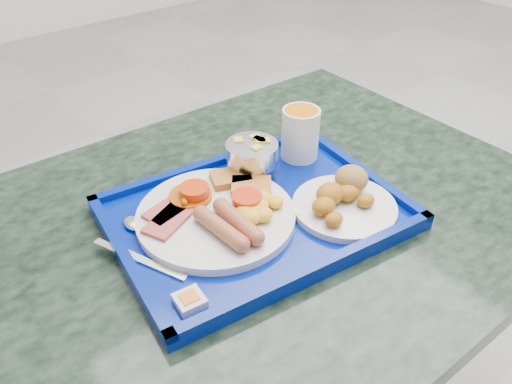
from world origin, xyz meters
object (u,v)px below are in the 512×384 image
main_plate (221,212)px  fruit_bowl (252,154)px  juice_cup (300,132)px  bread_plate (344,199)px  table (232,301)px  tray (256,214)px

main_plate → fruit_bowl: 0.14m
main_plate → juice_cup: size_ratio=2.60×
bread_plate → table: bearing=147.8°
fruit_bowl → juice_cup: size_ratio=0.95×
table → fruit_bowl: (0.11, 0.07, 0.24)m
fruit_bowl → juice_cup: juice_cup is taller
bread_plate → juice_cup: size_ratio=1.75×
fruit_bowl → juice_cup: 0.11m
table → juice_cup: (0.22, 0.06, 0.25)m
table → main_plate: bearing=154.9°
fruit_bowl → table: bearing=-146.9°
main_plate → table: bearing=-25.1°
table → juice_cup: size_ratio=12.06×
tray → main_plate: main_plate is taller
juice_cup → fruit_bowl: bearing=173.4°
tray → main_plate: 0.06m
table → bread_plate: bread_plate is taller
tray → bread_plate: 0.15m
tray → bread_plate: size_ratio=2.96×
main_plate → juice_cup: bearing=13.7°
fruit_bowl → bread_plate: bearing=-73.8°
main_plate → bread_plate: size_ratio=1.49×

